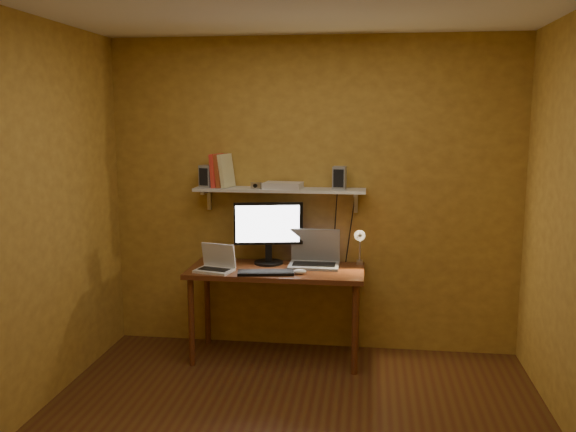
# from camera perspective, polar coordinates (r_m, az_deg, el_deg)

# --- Properties ---
(room) EXTENTS (3.44, 3.24, 2.64)m
(room) POSITION_cam_1_polar(r_m,az_deg,el_deg) (3.50, -0.13, -1.44)
(room) COLOR #533315
(room) RESTS_ON ground
(desk) EXTENTS (1.40, 0.60, 0.75)m
(desk) POSITION_cam_1_polar(r_m,az_deg,el_deg) (4.92, -1.11, -5.90)
(desk) COLOR brown
(desk) RESTS_ON ground
(wall_shelf) EXTENTS (1.40, 0.25, 0.21)m
(wall_shelf) POSITION_cam_1_polar(r_m,az_deg,el_deg) (4.97, -0.79, 2.43)
(wall_shelf) COLOR silver
(wall_shelf) RESTS_ON room
(monitor) EXTENTS (0.56, 0.28, 0.51)m
(monitor) POSITION_cam_1_polar(r_m,az_deg,el_deg) (4.99, -1.84, -1.28)
(monitor) COLOR black
(monitor) RESTS_ON desk
(laptop) EXTENTS (0.40, 0.29, 0.30)m
(laptop) POSITION_cam_1_polar(r_m,az_deg,el_deg) (4.99, 2.50, -3.76)
(laptop) COLOR gray
(laptop) RESTS_ON desk
(netbook) EXTENTS (0.32, 0.26, 0.21)m
(netbook) POSITION_cam_1_polar(r_m,az_deg,el_deg) (4.84, -6.74, -4.44)
(netbook) COLOR silver
(netbook) RESTS_ON desk
(keyboard) EXTENTS (0.45, 0.22, 0.02)m
(keyboard) POSITION_cam_1_polar(r_m,az_deg,el_deg) (4.72, -2.11, -5.32)
(keyboard) COLOR black
(keyboard) RESTS_ON desk
(mouse) EXTENTS (0.11, 0.08, 0.04)m
(mouse) POSITION_cam_1_polar(r_m,az_deg,el_deg) (4.72, 1.11, -5.22)
(mouse) COLOR silver
(mouse) RESTS_ON desk
(desk_lamp) EXTENTS (0.09, 0.23, 0.38)m
(desk_lamp) POSITION_cam_1_polar(r_m,az_deg,el_deg) (4.92, 6.74, -2.44)
(desk_lamp) COLOR silver
(desk_lamp) RESTS_ON desk
(speaker_left) EXTENTS (0.13, 0.13, 0.18)m
(speaker_left) POSITION_cam_1_polar(r_m,az_deg,el_deg) (5.08, -7.58, 3.71)
(speaker_left) COLOR gray
(speaker_left) RESTS_ON wall_shelf
(speaker_right) EXTENTS (0.11, 0.11, 0.18)m
(speaker_right) POSITION_cam_1_polar(r_m,az_deg,el_deg) (4.92, 4.84, 3.59)
(speaker_right) COLOR gray
(speaker_right) RESTS_ON wall_shelf
(books) EXTENTS (0.19, 0.20, 0.28)m
(books) POSITION_cam_1_polar(r_m,az_deg,el_deg) (5.06, -6.22, 4.25)
(books) COLOR #E93A2F
(books) RESTS_ON wall_shelf
(shelf_camera) EXTENTS (0.09, 0.06, 0.05)m
(shelf_camera) POSITION_cam_1_polar(r_m,az_deg,el_deg) (4.93, -3.00, 2.86)
(shelf_camera) COLOR silver
(shelf_camera) RESTS_ON wall_shelf
(router) EXTENTS (0.32, 0.23, 0.05)m
(router) POSITION_cam_1_polar(r_m,az_deg,el_deg) (4.95, -0.46, 2.88)
(router) COLOR silver
(router) RESTS_ON wall_shelf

